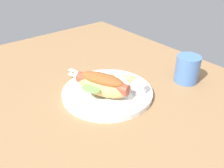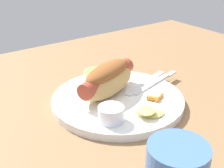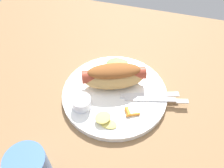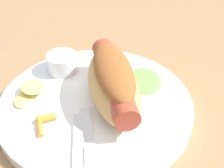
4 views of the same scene
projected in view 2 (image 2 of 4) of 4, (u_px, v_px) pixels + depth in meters
ground_plane at (126, 104)px, 66.57cm from camera, size 120.00×90.00×1.80cm
plate at (117, 99)px, 64.85cm from camera, size 27.78×27.78×1.60cm
hot_dog at (107, 79)px, 64.15cm from camera, size 17.66×13.30×6.73cm
sauce_ramekin at (111, 114)px, 55.16cm from camera, size 4.78×4.78×2.92cm
fork at (156, 83)px, 69.78cm from camera, size 16.15×5.22×0.40cm
knife at (146, 83)px, 69.96cm from camera, size 15.09×6.18×0.36cm
chips_pile at (149, 112)px, 57.08cm from camera, size 6.27×5.21×1.54cm
carrot_garnish at (156, 98)px, 62.76cm from camera, size 4.24×2.80×0.99cm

